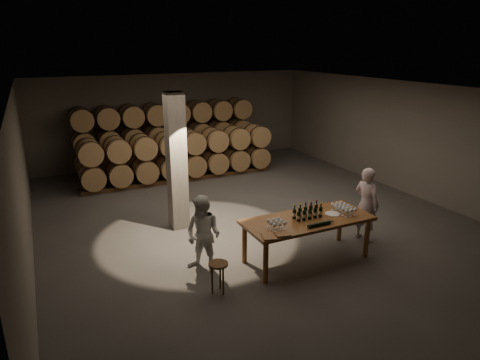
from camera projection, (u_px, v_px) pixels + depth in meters
name	position (u px, v px, depth m)	size (l,w,h in m)	color
room	(177.00, 162.00, 9.81)	(12.00, 12.00, 12.00)	#494745
tasting_table	(307.00, 223.00, 8.48)	(2.60, 1.10, 0.90)	brown
barrel_stack_back	(167.00, 135.00, 14.73)	(6.26, 0.95, 2.31)	#51311B
barrel_stack_front	(180.00, 154.00, 13.64)	(6.26, 0.95, 1.57)	#51311B
bottle_cluster	(308.00, 213.00, 8.46)	(0.60, 0.23, 0.30)	black
lying_bottles	(319.00, 224.00, 8.10)	(0.59, 0.07, 0.07)	black
glass_cluster_left	(277.00, 222.00, 7.98)	(0.30, 0.30, 0.16)	silver
glass_cluster_right	(344.00, 207.00, 8.71)	(0.30, 0.52, 0.17)	silver
plate	(333.00, 214.00, 8.66)	(0.30, 0.30, 0.02)	white
notebook_near	(283.00, 234.00, 7.72)	(0.27, 0.22, 0.03)	#915E34
notebook_corner	(269.00, 236.00, 7.64)	(0.24, 0.30, 0.03)	#915E34
pen	(287.00, 234.00, 7.76)	(0.01, 0.01, 0.15)	black
stool	(218.00, 268.00, 7.43)	(0.35, 0.35, 0.58)	#51311B
person_man	(366.00, 204.00, 9.38)	(0.61, 0.40, 1.67)	beige
person_woman	(203.00, 234.00, 8.08)	(0.74, 0.57, 1.52)	silver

